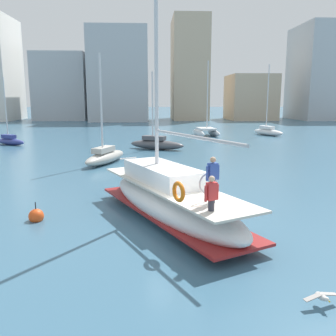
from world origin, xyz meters
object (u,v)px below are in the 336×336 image
object	(u,v)px
moored_cutter_right	(105,156)
moored_ketch_distant	(268,131)
main_sailboat	(170,198)
seagull	(322,296)
moored_sloop_near	(10,140)
moored_sloop_far	(156,143)
moored_cutter_left	(206,131)
mooring_buoy	(36,216)

from	to	relation	value
moored_cutter_right	moored_ketch_distant	distance (m)	28.30
moored_cutter_right	main_sailboat	bearing A→B (deg)	-72.44
seagull	moored_sloop_near	bearing A→B (deg)	120.99
moored_cutter_right	moored_sloop_far	bearing A→B (deg)	61.93
moored_cutter_left	moored_sloop_far	bearing A→B (deg)	-118.77
moored_cutter_left	moored_ketch_distant	size ratio (longest dim) A/B	1.03
moored_sloop_far	moored_cutter_left	distance (m)	14.17
main_sailboat	moored_cutter_right	xyz separation A→B (m)	(-4.23, 13.35, -0.31)
moored_ketch_distant	mooring_buoy	size ratio (longest dim) A/B	10.27
main_sailboat	moored_ketch_distant	world-z (taller)	main_sailboat
moored_cutter_left	seagull	world-z (taller)	moored_cutter_left
moored_ketch_distant	seagull	size ratio (longest dim) A/B	9.87
moored_cutter_right	moored_ketch_distant	bearing A→B (deg)	46.66
moored_cutter_right	moored_ketch_distant	size ratio (longest dim) A/B	0.88
moored_sloop_far	seagull	world-z (taller)	moored_sloop_far
main_sailboat	moored_cutter_right	size ratio (longest dim) A/B	1.58
moored_sloop_near	mooring_buoy	xyz separation A→B (m)	(10.37, -25.20, -0.32)
moored_ketch_distant	mooring_buoy	world-z (taller)	moored_ketch_distant
moored_sloop_near	mooring_buoy	world-z (taller)	moored_sloop_near
moored_sloop_far	moored_sloop_near	bearing A→B (deg)	164.65
moored_cutter_right	moored_sloop_near	bearing A→B (deg)	134.21
moored_cutter_right	mooring_buoy	xyz separation A→B (m)	(-1.26, -13.24, -0.41)
moored_sloop_far	moored_ketch_distant	distance (m)	20.08
moored_cutter_left	mooring_buoy	distance (m)	35.46
moored_ketch_distant	seagull	xyz separation A→B (m)	(-11.88, -40.54, -0.34)
moored_cutter_right	moored_ketch_distant	world-z (taller)	moored_ketch_distant
moored_cutter_left	moored_sloop_near	bearing A→B (deg)	-160.20
main_sailboat	seagull	world-z (taller)	main_sailboat
moored_ketch_distant	main_sailboat	bearing A→B (deg)	-114.13
moored_sloop_far	mooring_buoy	bearing A→B (deg)	-104.34
moored_cutter_right	mooring_buoy	bearing A→B (deg)	-95.44
moored_ketch_distant	mooring_buoy	bearing A→B (deg)	-121.45
moored_cutter_right	mooring_buoy	distance (m)	13.31
moored_cutter_left	moored_cutter_right	distance (m)	22.83
main_sailboat	moored_sloop_far	xyz separation A→B (m)	(-0.15, 21.00, -0.32)
moored_cutter_left	moored_ketch_distant	world-z (taller)	moored_cutter_left
moored_cutter_right	seagull	world-z (taller)	moored_cutter_right
moored_cutter_left	moored_ketch_distant	distance (m)	8.55
moored_cutter_left	mooring_buoy	world-z (taller)	moored_cutter_left
moored_cutter_right	seagull	xyz separation A→B (m)	(7.54, -19.96, -0.34)
mooring_buoy	moored_sloop_far	bearing A→B (deg)	75.66
main_sailboat	moored_cutter_right	world-z (taller)	main_sailboat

